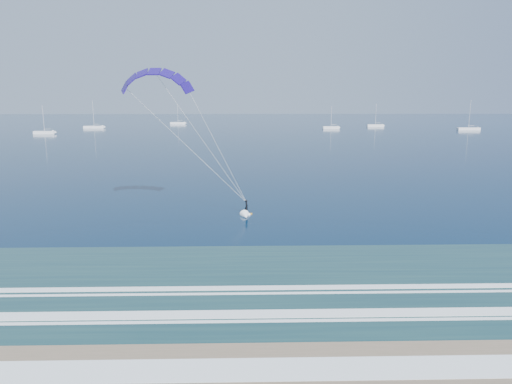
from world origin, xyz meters
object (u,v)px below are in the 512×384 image
Objects in this scene: sailboat_5 at (468,129)px; sailboat_1 at (94,127)px; kitesurfer_rig at (199,136)px; sailboat_2 at (178,123)px; sailboat_3 at (331,127)px; sailboat_4 at (375,125)px; sailboat_0 at (45,132)px.

sailboat_1 is at bearing 174.01° from sailboat_5.
kitesurfer_rig is 214.50m from sailboat_2.
sailboat_4 is at bearing 32.99° from sailboat_3.
kitesurfer_rig is at bearing -81.11° from sailboat_2.
sailboat_5 is at bearing 6.39° from sailboat_0.
kitesurfer_rig is at bearing -60.86° from sailboat_0.
sailboat_4 is at bearing 68.69° from kitesurfer_rig.
kitesurfer_rig is 154.27m from sailboat_0.
sailboat_4 is 0.86× the size of sailboat_5.
kitesurfer_rig is 1.55× the size of sailboat_0.
sailboat_2 is 0.87× the size of sailboat_5.
sailboat_0 is at bearing 119.14° from kitesurfer_rig.
kitesurfer_rig is 1.31× the size of sailboat_5.
sailboat_3 is (78.77, -45.23, -0.00)m from sailboat_2.
sailboat_5 is at bearing -22.30° from sailboat_2.
sailboat_5 is (180.80, 20.26, 0.01)m from sailboat_0.
sailboat_3 is 30.84m from sailboat_4.
sailboat_4 is 44.60m from sailboat_5.
sailboat_4 reaches higher than sailboat_3.
sailboat_5 is at bearing -11.04° from sailboat_3.
sailboat_1 is at bearing 79.41° from sailboat_0.
sailboat_5 is (105.79, 154.79, -8.49)m from kitesurfer_rig.
sailboat_2 is (-33.13, 211.76, -8.51)m from kitesurfer_rig.
sailboat_0 reaches higher than sailboat_3.
sailboat_2 is at bearing 164.80° from sailboat_4.
sailboat_0 is at bearing -100.59° from sailboat_1.
sailboat_4 is (25.87, 16.79, 0.00)m from sailboat_3.
sailboat_2 is (34.69, 38.76, -0.01)m from sailboat_1.
sailboat_5 reaches higher than sailboat_2.
sailboat_3 is 0.80× the size of sailboat_5.
sailboat_3 is at bearing 74.67° from kitesurfer_rig.
sailboat_0 is 0.84× the size of sailboat_5.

